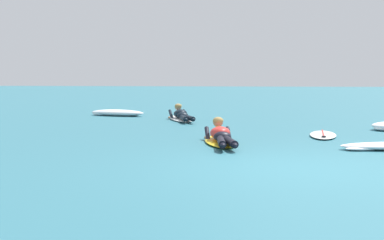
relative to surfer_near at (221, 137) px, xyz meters
name	(u,v)px	position (x,y,z in m)	size (l,w,h in m)	color
ground_plane	(290,118)	(1.46, 7.34, -0.14)	(120.00, 120.00, 0.00)	#2D6B7A
surfer_near	(221,137)	(0.00, 0.00, 0.00)	(1.02, 2.60, 0.53)	yellow
surfer_far	(181,116)	(-1.81, 5.59, 0.00)	(1.34, 2.65, 0.55)	white
drifting_surfboard	(323,135)	(2.10, 1.72, -0.10)	(0.67, 1.85, 0.16)	white
whitewater_mid_left	(118,113)	(-4.30, 7.19, -0.03)	(2.09, 1.10, 0.22)	white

